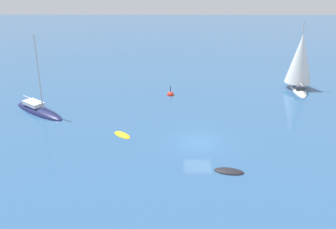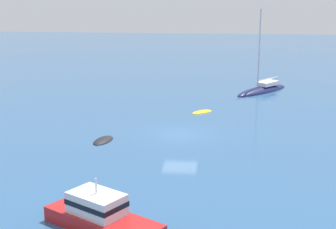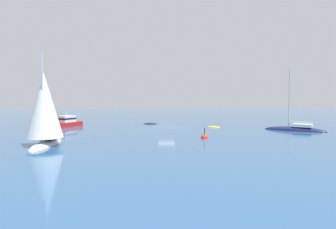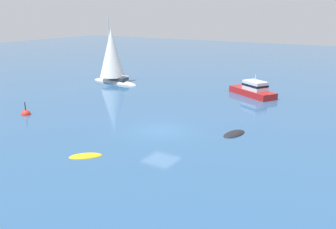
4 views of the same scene
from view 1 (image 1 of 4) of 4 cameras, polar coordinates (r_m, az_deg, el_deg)
ground_plane at (r=36.11m, az=4.32°, el=-3.87°), size 160.00×160.00×0.00m
rib at (r=31.67m, az=8.63°, el=-8.00°), size 2.51×1.58×0.44m
yacht at (r=52.05m, az=18.14°, el=6.90°), size 3.47×7.26×8.87m
yacht_1 at (r=44.86m, az=-17.79°, el=0.50°), size 7.13×6.42×8.94m
rib_1 at (r=37.52m, az=-6.48°, el=-2.92°), size 2.09×2.14×0.35m
channel_buoy at (r=47.79m, az=0.36°, el=2.76°), size 0.84×0.84×1.56m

